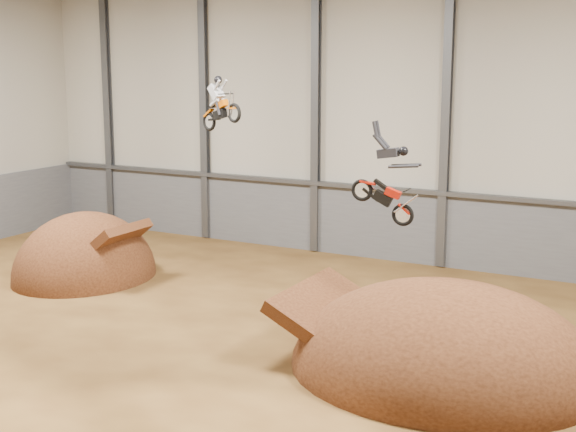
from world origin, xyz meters
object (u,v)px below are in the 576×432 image
Objects in this scene: fmx_rider_a at (223,99)px; fmx_rider_b at (378,172)px; takeoff_ramp at (85,277)px; landing_ramp at (443,371)px.

fmx_rider_b is (7.69, -2.57, -2.10)m from fmx_rider_a.
fmx_rider_a is at bearing 157.48° from fmx_rider_b.
takeoff_ramp is at bearing -157.16° from fmx_rider_a.
landing_ramp is 3.19× the size of fmx_rider_b.
takeoff_ramp is 2.85× the size of fmx_rider_a.
takeoff_ramp is at bearing 168.01° from fmx_rider_b.
landing_ramp is 13.72m from fmx_rider_a.
fmx_rider_a is 0.78× the size of fmx_rider_b.
takeoff_ramp is 10.88m from fmx_rider_a.
fmx_rider_a reaches higher than takeoff_ramp.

